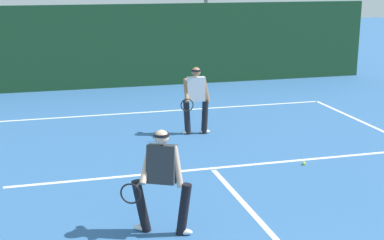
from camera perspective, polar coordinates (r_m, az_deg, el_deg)
court_line_baseline_far at (r=15.24m, az=-3.25°, el=0.90°), size 9.45×0.10×0.01m
court_line_service at (r=10.79m, az=2.06°, el=-4.96°), size 7.70×0.10×0.01m
player_near at (r=7.91m, az=-3.17°, el=-5.94°), size 1.07×0.82×1.56m
player_far at (r=12.88m, az=0.39°, el=2.30°), size 0.85×0.85×1.58m
tennis_ball at (r=11.19m, az=11.41°, el=-4.38°), size 0.07×0.07×0.07m
back_fence_windscreen at (r=18.55m, az=-5.69°, el=7.58°), size 16.43×0.12×2.71m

